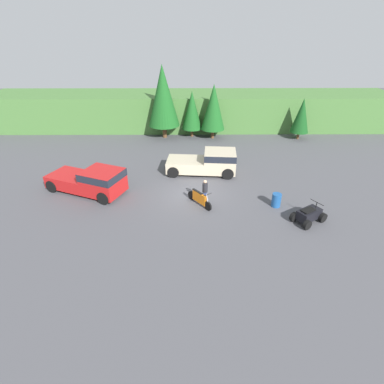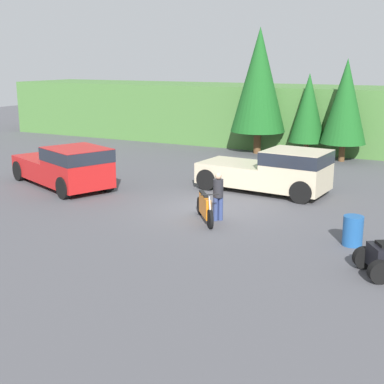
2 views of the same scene
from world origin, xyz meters
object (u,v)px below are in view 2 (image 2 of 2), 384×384
at_px(dirt_bike, 205,208).
at_px(rider_person, 218,195).
at_px(pickup_truck_second, 275,170).
at_px(pickup_truck_red, 67,165).
at_px(steel_barrel, 353,231).

relative_size(dirt_bike, rider_person, 1.14).
xyz_separation_m(pickup_truck_second, dirt_bike, (-0.80, -4.78, -0.50)).
distance_m(pickup_truck_red, rider_person, 7.70).
height_order(pickup_truck_second, dirt_bike, pickup_truck_second).
bearing_deg(steel_barrel, dirt_bike, 177.78).
xyz_separation_m(pickup_truck_second, rider_person, (-0.45, -4.51, -0.08)).
distance_m(pickup_truck_red, pickup_truck_second, 8.62).
height_order(dirt_bike, rider_person, rider_person).
height_order(pickup_truck_red, steel_barrel, pickup_truck_red).
xyz_separation_m(pickup_truck_red, dirt_bike, (7.23, -1.65, -0.50)).
relative_size(pickup_truck_red, steel_barrel, 6.62).
relative_size(pickup_truck_second, steel_barrel, 6.13).
bearing_deg(pickup_truck_red, rider_person, 12.42).
relative_size(pickup_truck_second, dirt_bike, 2.90).
relative_size(pickup_truck_second, rider_person, 3.31).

